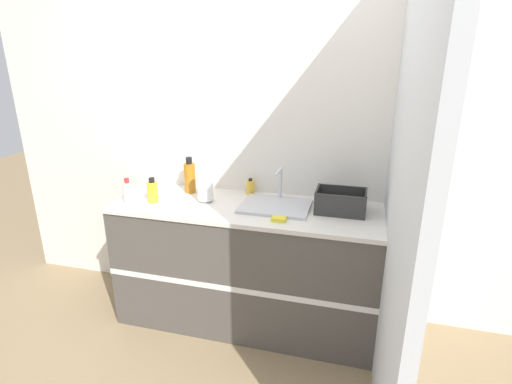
{
  "coord_description": "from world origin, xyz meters",
  "views": [
    {
      "loc": [
        0.74,
        -2.17,
        1.94
      ],
      "look_at": [
        0.08,
        0.28,
        1.05
      ],
      "focal_mm": 28.0,
      "sensor_mm": 36.0,
      "label": 1
    }
  ],
  "objects": [
    {
      "name": "dish_rack",
      "position": [
        0.64,
        0.37,
        0.99
      ],
      "size": [
        0.33,
        0.22,
        0.15
      ],
      "color": "#2D2D2D",
      "rests_on": "counter_cabinet"
    },
    {
      "name": "wall_back",
      "position": [
        0.0,
        0.65,
        1.3
      ],
      "size": [
        4.26,
        0.06,
        2.6
      ],
      "color": "silver",
      "rests_on": "ground_plane"
    },
    {
      "name": "sink",
      "position": [
        0.2,
        0.34,
        0.95
      ],
      "size": [
        0.47,
        0.36,
        0.24
      ],
      "color": "silver",
      "rests_on": "counter_cabinet"
    },
    {
      "name": "bottle_yellow",
      "position": [
        -0.66,
        0.21,
        1.01
      ],
      "size": [
        0.07,
        0.07,
        0.18
      ],
      "color": "yellow",
      "rests_on": "counter_cabinet"
    },
    {
      "name": "bottle_amber",
      "position": [
        -0.49,
        0.48,
        1.05
      ],
      "size": [
        0.08,
        0.08,
        0.27
      ],
      "color": "#B26B19",
      "rests_on": "counter_cabinet"
    },
    {
      "name": "wall_right",
      "position": [
        0.96,
        0.31,
        1.3
      ],
      "size": [
        0.06,
        2.62,
        2.6
      ],
      "color": "silver",
      "rests_on": "ground_plane"
    },
    {
      "name": "counter_cabinet",
      "position": [
        0.0,
        0.31,
        0.47
      ],
      "size": [
        1.89,
        0.64,
        0.93
      ],
      "color": "#514C47",
      "rests_on": "ground_plane"
    },
    {
      "name": "ground_plane",
      "position": [
        0.0,
        0.0,
        0.0
      ],
      "size": [
        12.0,
        12.0,
        0.0
      ],
      "primitive_type": "plane",
      "color": "#937A56"
    },
    {
      "name": "bottle_white_spray",
      "position": [
        -0.81,
        0.14,
        1.01
      ],
      "size": [
        0.06,
        0.06,
        0.19
      ],
      "color": "white",
      "rests_on": "counter_cabinet"
    },
    {
      "name": "soap_dispenser",
      "position": [
        -0.04,
        0.56,
        0.99
      ],
      "size": [
        0.06,
        0.06,
        0.12
      ],
      "color": "gold",
      "rests_on": "counter_cabinet"
    },
    {
      "name": "paper_towel_roll",
      "position": [
        -0.31,
        0.33,
        1.05
      ],
      "size": [
        0.11,
        0.11,
        0.24
      ],
      "color": "#4C4C51",
      "rests_on": "counter_cabinet"
    },
    {
      "name": "sponge",
      "position": [
        0.28,
        0.11,
        0.94
      ],
      "size": [
        0.09,
        0.06,
        0.02
      ],
      "color": "yellow",
      "rests_on": "counter_cabinet"
    }
  ]
}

